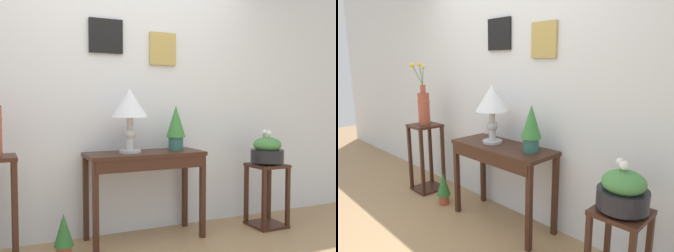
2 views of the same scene
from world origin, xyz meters
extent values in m
cube|color=silver|center=(0.00, 1.38, 1.40)|extent=(9.00, 0.10, 2.80)
cube|color=black|center=(-0.18, 1.31, 1.83)|extent=(0.31, 0.02, 0.31)
cube|color=slate|center=(-0.18, 1.31, 1.83)|extent=(0.25, 0.01, 0.25)
cube|color=tan|center=(0.38, 1.31, 1.75)|extent=(0.27, 0.02, 0.31)
cube|color=#A39F98|center=(0.38, 1.31, 1.75)|extent=(0.22, 0.01, 0.25)
cube|color=#381E14|center=(0.10, 1.08, 0.77)|extent=(1.05, 0.42, 0.03)
cube|color=#381E14|center=(0.10, 0.89, 0.71)|extent=(0.98, 0.03, 0.10)
cube|color=#381E14|center=(-0.39, 0.90, 0.38)|extent=(0.05, 0.04, 0.76)
cube|color=#381E14|center=(0.59, 0.90, 0.38)|extent=(0.04, 0.04, 0.76)
cube|color=#381E14|center=(-0.39, 1.26, 0.38)|extent=(0.05, 0.04, 0.76)
cube|color=#381E14|center=(0.59, 1.26, 0.38)|extent=(0.04, 0.04, 0.76)
cylinder|color=#B7B7BC|center=(-0.04, 1.08, 0.80)|extent=(0.19, 0.19, 0.02)
cylinder|color=#B7B7BC|center=(-0.04, 1.08, 0.89)|extent=(0.07, 0.07, 0.14)
sphere|color=#B7B7BC|center=(-0.04, 1.08, 0.96)|extent=(0.11, 0.11, 0.11)
cylinder|color=#B7B7BC|center=(-0.04, 1.08, 1.03)|extent=(0.06, 0.06, 0.14)
cone|color=silver|center=(-0.04, 1.08, 1.23)|extent=(0.32, 0.32, 0.25)
cylinder|color=#2D665B|center=(0.42, 1.11, 0.85)|extent=(0.14, 0.14, 0.12)
cone|color=#387A38|center=(0.42, 1.11, 1.06)|extent=(0.18, 0.18, 0.29)
cube|color=#381E14|center=(-1.14, 0.99, 0.82)|extent=(0.33, 0.33, 0.03)
cube|color=#381E14|center=(-1.14, 0.99, 0.01)|extent=(0.33, 0.33, 0.03)
cube|color=#381E14|center=(-1.28, 0.85, 0.42)|extent=(0.04, 0.03, 0.77)
cube|color=#381E14|center=(-0.99, 0.85, 0.42)|extent=(0.03, 0.03, 0.77)
cube|color=#381E14|center=(-1.28, 1.13, 0.42)|extent=(0.04, 0.04, 0.77)
cube|color=#381E14|center=(-0.99, 1.13, 0.42)|extent=(0.03, 0.04, 0.77)
cylinder|color=#9E4733|center=(-1.14, 0.99, 1.02)|extent=(0.13, 0.13, 0.38)
sphere|color=#9E4733|center=(-1.14, 0.99, 1.10)|extent=(0.14, 0.14, 0.14)
cylinder|color=#9E4733|center=(-1.14, 0.99, 1.26)|extent=(0.06, 0.06, 0.09)
cylinder|color=#387A38|center=(-1.14, 0.98, 1.42)|extent=(0.03, 0.03, 0.23)
sphere|color=gold|center=(-1.15, 0.97, 1.54)|extent=(0.05, 0.05, 0.05)
cylinder|color=#387A38|center=(-1.16, 0.94, 1.42)|extent=(0.05, 0.11, 0.23)
sphere|color=gold|center=(-1.18, 0.89, 1.53)|extent=(0.05, 0.05, 0.05)
cylinder|color=#387A38|center=(-1.13, 0.99, 1.41)|extent=(0.03, 0.02, 0.20)
sphere|color=gold|center=(-1.12, 0.99, 1.51)|extent=(0.04, 0.04, 0.04)
cube|color=#381E14|center=(1.34, 0.93, 0.61)|extent=(0.33, 0.33, 0.03)
cube|color=#381E14|center=(1.19, 1.07, 0.31)|extent=(0.04, 0.04, 0.57)
cylinder|color=black|center=(1.34, 0.93, 0.64)|extent=(0.15, 0.15, 0.02)
cylinder|color=black|center=(1.34, 0.93, 0.71)|extent=(0.32, 0.32, 0.12)
ellipsoid|color=#478442|center=(1.34, 0.93, 0.82)|extent=(0.27, 0.27, 0.15)
cylinder|color=#478442|center=(1.34, 0.92, 0.85)|extent=(0.01, 0.03, 0.16)
sphere|color=white|center=(1.34, 0.90, 0.93)|extent=(0.05, 0.05, 0.05)
cylinder|color=#478442|center=(1.33, 0.95, 0.85)|extent=(0.03, 0.06, 0.16)
sphere|color=white|center=(1.32, 0.97, 0.93)|extent=(0.04, 0.04, 0.04)
cylinder|color=#478442|center=(1.32, 0.93, 0.86)|extent=(0.04, 0.01, 0.18)
sphere|color=white|center=(1.30, 0.93, 0.95)|extent=(0.05, 0.05, 0.05)
cylinder|color=#9E4733|center=(-0.65, 0.89, 0.06)|extent=(0.12, 0.12, 0.11)
cone|color=#2D662D|center=(-0.65, 0.89, 0.24)|extent=(0.15, 0.15, 0.26)
camera|label=1|loc=(-1.14, -2.17, 1.21)|focal=41.88mm
camera|label=2|loc=(2.07, -0.86, 1.55)|focal=32.49mm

